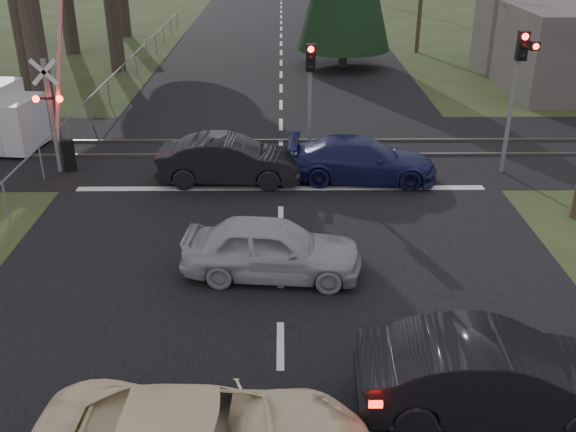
{
  "coord_description": "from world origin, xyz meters",
  "views": [
    {
      "loc": [
        0.06,
        -10.66,
        8.01
      ],
      "look_at": [
        0.19,
        3.43,
        1.3
      ],
      "focal_mm": 40.0,
      "sensor_mm": 36.0,
      "label": 1
    }
  ],
  "objects_px": {
    "crossing_signal": "(58,113)",
    "dark_car_far": "(229,160)",
    "traffic_signal_center": "(310,83)",
    "silver_car": "(272,248)",
    "dark_hatchback": "(495,376)",
    "traffic_signal_right": "(519,76)",
    "blue_sedan": "(362,160)"
  },
  "relations": [
    {
      "from": "crossing_signal",
      "to": "dark_hatchback",
      "type": "distance_m",
      "value": 16.11
    },
    {
      "from": "silver_car",
      "to": "dark_hatchback",
      "type": "bearing_deg",
      "value": -135.08
    },
    {
      "from": "silver_car",
      "to": "dark_car_far",
      "type": "xyz_separation_m",
      "value": [
        -1.45,
        5.93,
        0.02
      ]
    },
    {
      "from": "silver_car",
      "to": "dark_car_far",
      "type": "distance_m",
      "value": 6.11
    },
    {
      "from": "dark_car_far",
      "to": "dark_hatchback",
      "type": "bearing_deg",
      "value": -151.14
    },
    {
      "from": "traffic_signal_center",
      "to": "silver_car",
      "type": "xyz_separation_m",
      "value": [
        -1.2,
        -7.85,
        -2.08
      ]
    },
    {
      "from": "crossing_signal",
      "to": "silver_car",
      "type": "bearing_deg",
      "value": -44.52
    },
    {
      "from": "crossing_signal",
      "to": "traffic_signal_right",
      "type": "distance_m",
      "value": 14.88
    },
    {
      "from": "crossing_signal",
      "to": "dark_car_far",
      "type": "relative_size",
      "value": 1.52
    },
    {
      "from": "traffic_signal_center",
      "to": "dark_car_far",
      "type": "relative_size",
      "value": 0.9
    },
    {
      "from": "dark_car_far",
      "to": "silver_car",
      "type": "bearing_deg",
      "value": -163.98
    },
    {
      "from": "silver_car",
      "to": "dark_car_far",
      "type": "height_order",
      "value": "dark_car_far"
    },
    {
      "from": "crossing_signal",
      "to": "silver_car",
      "type": "xyz_separation_m",
      "value": [
        7.07,
        -6.96,
        -1.33
      ]
    },
    {
      "from": "traffic_signal_right",
      "to": "dark_car_far",
      "type": "bearing_deg",
      "value": -175.57
    },
    {
      "from": "crossing_signal",
      "to": "silver_car",
      "type": "height_order",
      "value": "crossing_signal"
    },
    {
      "from": "dark_car_far",
      "to": "blue_sedan",
      "type": "bearing_deg",
      "value": -85.52
    },
    {
      "from": "dark_hatchback",
      "to": "blue_sedan",
      "type": "bearing_deg",
      "value": 7.9
    },
    {
      "from": "silver_car",
      "to": "blue_sedan",
      "type": "xyz_separation_m",
      "value": [
        2.85,
        6.1,
        -0.03
      ]
    },
    {
      "from": "dark_hatchback",
      "to": "silver_car",
      "type": "relative_size",
      "value": 1.11
    },
    {
      "from": "traffic_signal_right",
      "to": "traffic_signal_center",
      "type": "height_order",
      "value": "traffic_signal_right"
    },
    {
      "from": "dark_hatchback",
      "to": "crossing_signal",
      "type": "bearing_deg",
      "value": 45.5
    },
    {
      "from": "crossing_signal",
      "to": "traffic_signal_right",
      "type": "relative_size",
      "value": 1.48
    },
    {
      "from": "traffic_signal_center",
      "to": "dark_car_far",
      "type": "bearing_deg",
      "value": -144.15
    },
    {
      "from": "traffic_signal_right",
      "to": "dark_hatchback",
      "type": "bearing_deg",
      "value": -108.63
    },
    {
      "from": "traffic_signal_right",
      "to": "dark_hatchback",
      "type": "relative_size",
      "value": 0.99
    },
    {
      "from": "traffic_signal_center",
      "to": "dark_hatchback",
      "type": "height_order",
      "value": "traffic_signal_center"
    },
    {
      "from": "dark_car_far",
      "to": "traffic_signal_center",
      "type": "bearing_deg",
      "value": -51.88
    },
    {
      "from": "crossing_signal",
      "to": "traffic_signal_center",
      "type": "height_order",
      "value": "crossing_signal"
    },
    {
      "from": "crossing_signal",
      "to": "blue_sedan",
      "type": "height_order",
      "value": "crossing_signal"
    },
    {
      "from": "traffic_signal_right",
      "to": "dark_car_far",
      "type": "distance_m",
      "value": 9.57
    },
    {
      "from": "crossing_signal",
      "to": "blue_sedan",
      "type": "distance_m",
      "value": 10.05
    },
    {
      "from": "dark_hatchback",
      "to": "dark_car_far",
      "type": "relative_size",
      "value": 1.04
    }
  ]
}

